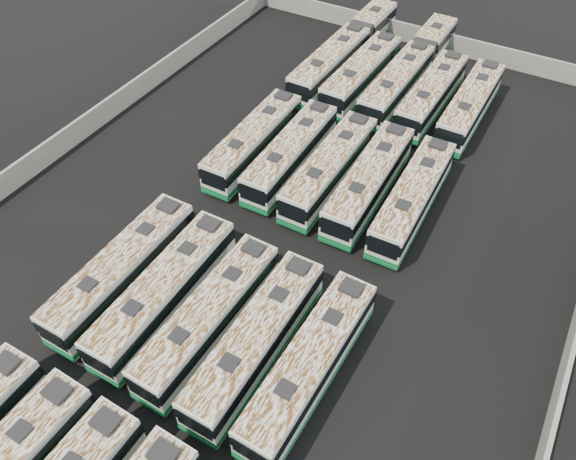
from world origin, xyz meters
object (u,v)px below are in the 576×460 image
object	(u,v)px
bus_back_far_right	(470,105)
bus_midfront_right	(256,341)
bus_midfront_left	(165,292)
bus_midback_left	(291,154)
bus_midfront_far_right	(309,365)
bus_back_left	(361,75)
bus_midfront_center	(209,317)
bus_back_center	(410,69)
bus_midback_far_left	(254,141)
bus_midback_far_right	(413,198)
bus_back_right	(431,95)
bus_midback_center	(330,168)
bus_midfront_far_left	(123,270)
bus_back_far_left	(345,50)
bus_midback_right	(369,182)

from	to	relation	value
bus_back_far_right	bus_midfront_right	bearing A→B (deg)	-96.72
bus_midfront_left	bus_midback_left	world-z (taller)	bus_midfront_left
bus_midfront_far_right	bus_back_left	world-z (taller)	bus_back_left
bus_midfront_center	bus_back_center	size ratio (longest dim) A/B	0.63
bus_midback_far_left	bus_back_center	world-z (taller)	bus_back_center
bus_midback_far_right	bus_back_right	distance (m)	15.49
bus_midback_center	bus_back_center	size ratio (longest dim) A/B	0.64
bus_midback_left	bus_midback_center	world-z (taller)	bus_midback_center
bus_back_left	bus_back_far_right	distance (m)	11.41
bus_midfront_far_left	bus_back_center	distance (m)	36.70
bus_back_far_left	bus_midback_far_left	bearing A→B (deg)	-89.11
bus_midfront_far_left	bus_midfront_left	xyz separation A→B (m)	(3.76, -0.02, -0.00)
bus_midfront_left	bus_back_left	size ratio (longest dim) A/B	0.98
bus_midback_far_left	bus_back_right	size ratio (longest dim) A/B	0.99
bus_midback_left	bus_midback_far_left	bearing A→B (deg)	-179.49
bus_midfront_center	bus_back_left	xyz separation A→B (m)	(-3.91, 32.50, 0.07)
bus_midfront_right	bus_back_far_left	distance (m)	38.00
bus_midfront_center	bus_midback_center	distance (m)	17.57
bus_back_left	bus_back_right	xyz separation A→B (m)	(7.52, 0.12, -0.06)
bus_midback_center	bus_back_center	xyz separation A→B (m)	(-0.01, 18.56, 0.02)
bus_midback_left	bus_back_right	world-z (taller)	bus_back_right
bus_midfront_left	bus_midback_far_left	bearing A→B (deg)	101.72
bus_midfront_left	bus_midback_far_right	bearing A→B (deg)	56.58
bus_midfront_center	bus_back_right	xyz separation A→B (m)	(3.61, 32.62, 0.01)
bus_back_far_left	bus_back_left	xyz separation A→B (m)	(3.64, -3.81, 0.00)
bus_midfront_far_left	bus_midfront_right	bearing A→B (deg)	-1.18
bus_midfront_left	bus_midfront_far_right	bearing A→B (deg)	-0.69
bus_midfront_far_right	bus_back_far_right	xyz separation A→B (m)	(0.07, 32.53, -0.01)
bus_midback_center	bus_midback_right	size ratio (longest dim) A/B	0.99
bus_midfront_center	bus_midback_right	distance (m)	18.00
bus_midfront_right	bus_back_left	distance (m)	33.37
bus_midback_right	bus_back_center	bearing A→B (deg)	99.61
bus_midback_center	bus_back_left	xyz separation A→B (m)	(-3.92, 14.93, 0.05)
bus_midfront_center	bus_midback_far_left	world-z (taller)	bus_midfront_center
bus_back_far_right	bus_midback_far_right	bearing A→B (deg)	-90.23
bus_back_center	bus_midback_far_right	bearing A→B (deg)	-67.46
bus_back_center	bus_back_far_left	bearing A→B (deg)	179.32
bus_midfront_left	bus_midfront_center	size ratio (longest dim) A/B	1.02
bus_back_center	bus_back_right	xyz separation A→B (m)	(3.62, -3.51, -0.03)
bus_midback_far_left	bus_midfront_right	bearing A→B (deg)	-58.25
bus_midback_far_right	bus_back_right	world-z (taller)	bus_back_right
bus_midfront_center	bus_midback_left	size ratio (longest dim) A/B	1.01
bus_back_left	bus_back_center	world-z (taller)	bus_back_left
bus_midback_far_left	bus_midback_far_right	xyz separation A→B (m)	(15.03, 0.04, 0.01)
bus_midfront_far_right	bus_back_right	bearing A→B (deg)	97.77
bus_back_far_left	bus_midfront_far_left	bearing A→B (deg)	-89.10
bus_midback_far_right	bus_midfront_center	bearing A→B (deg)	-114.24
bus_midback_far_left	bus_back_left	xyz separation A→B (m)	(3.68, 14.93, 0.08)
bus_midback_right	bus_back_right	size ratio (longest dim) A/B	1.02
bus_midback_right	bus_back_center	size ratio (longest dim) A/B	0.65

